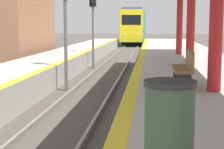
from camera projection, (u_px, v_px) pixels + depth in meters
train at (135, 26)px, 49.43m from camera, size 2.60×18.47×4.36m
signal_mid at (65, 9)px, 13.68m from camera, size 0.36×0.31×4.37m
signal_far at (93, 14)px, 20.89m from camera, size 0.36×0.31×4.37m
trash_bin at (169, 128)px, 3.86m from camera, size 0.54×0.54×1.01m
bench at (185, 67)px, 9.52m from camera, size 0.44×1.59×0.92m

